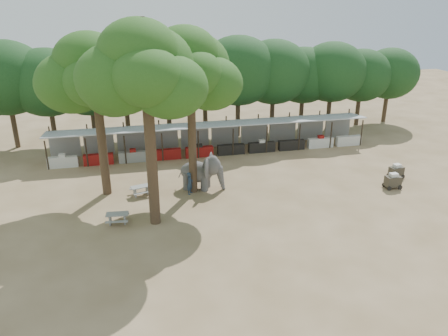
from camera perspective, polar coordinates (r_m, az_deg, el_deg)
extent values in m
plane|color=brown|center=(26.63, 4.50, -7.75)|extent=(100.00, 100.00, 0.00)
cube|color=#A1A2A9|center=(38.26, -1.50, 5.72)|extent=(28.00, 2.99, 0.39)
cylinder|color=#2D2319|center=(37.12, -20.50, 1.68)|extent=(0.12, 0.12, 2.40)
cylinder|color=#2D2319|center=(39.60, -20.10, 3.26)|extent=(0.12, 0.12, 2.80)
cube|color=silver|center=(37.60, -20.31, 0.74)|extent=(2.38, 0.50, 0.90)
cube|color=gray|center=(39.67, -20.03, 2.69)|extent=(2.52, 0.12, 2.00)
cylinder|color=#2D2319|center=(36.81, -16.20, 2.05)|extent=(0.12, 0.12, 2.40)
cylinder|color=#2D2319|center=(39.31, -16.06, 3.62)|extent=(0.12, 0.12, 2.80)
cube|color=maroon|center=(37.30, -16.06, 1.09)|extent=(2.38, 0.50, 0.90)
cube|color=gray|center=(39.38, -16.00, 3.05)|extent=(2.52, 0.12, 2.00)
cylinder|color=#2D2319|center=(36.71, -11.85, 2.41)|extent=(0.12, 0.12, 2.40)
cylinder|color=#2D2319|center=(39.21, -11.98, 3.96)|extent=(0.12, 0.12, 2.80)
cube|color=gray|center=(37.20, -11.77, 1.45)|extent=(2.38, 0.50, 0.90)
cube|color=gray|center=(39.29, -11.93, 3.39)|extent=(2.52, 0.12, 2.00)
cylinder|color=#2D2319|center=(36.82, -7.49, 2.76)|extent=(0.12, 0.12, 2.40)
cylinder|color=#2D2319|center=(39.32, -7.90, 4.28)|extent=(0.12, 0.12, 2.80)
cube|color=maroon|center=(37.31, -7.48, 1.79)|extent=(2.38, 0.50, 0.90)
cube|color=gray|center=(39.39, -7.86, 3.71)|extent=(2.52, 0.12, 2.00)
cylinder|color=#2D2319|center=(37.15, -3.19, 3.09)|extent=(0.12, 0.12, 2.40)
cylinder|color=#2D2319|center=(39.62, -3.86, 4.58)|extent=(0.12, 0.12, 2.80)
cube|color=maroon|center=(37.63, -3.23, 2.12)|extent=(2.38, 0.50, 0.90)
cube|color=gray|center=(39.70, -3.83, 4.01)|extent=(2.52, 0.12, 2.00)
cylinder|color=#2D2319|center=(37.68, 1.02, 3.39)|extent=(0.12, 0.12, 2.40)
cylinder|color=#2D2319|center=(40.12, 0.11, 4.85)|extent=(0.12, 0.12, 2.80)
cube|color=black|center=(38.15, 0.92, 2.44)|extent=(2.38, 0.50, 0.90)
cube|color=gray|center=(40.19, 0.12, 4.29)|extent=(2.52, 0.12, 2.00)
cylinder|color=#2D2319|center=(38.40, 5.09, 3.67)|extent=(0.12, 0.12, 2.40)
cylinder|color=#2D2319|center=(40.80, 3.96, 5.09)|extent=(0.12, 0.12, 2.80)
cube|color=black|center=(38.87, 4.94, 2.73)|extent=(2.38, 0.50, 0.90)
cube|color=gray|center=(40.87, 3.97, 4.54)|extent=(2.52, 0.12, 2.00)
cylinder|color=#2D2319|center=(39.32, 8.99, 3.91)|extent=(0.12, 0.12, 2.40)
cylinder|color=#2D2319|center=(41.66, 7.67, 5.30)|extent=(0.12, 0.12, 2.80)
cube|color=black|center=(39.77, 8.80, 3.00)|extent=(2.38, 0.50, 0.90)
cube|color=gray|center=(41.73, 7.67, 4.76)|extent=(2.52, 0.12, 2.00)
cylinder|color=#2D2319|center=(40.40, 12.70, 4.13)|extent=(0.12, 0.12, 2.40)
cylinder|color=#2D2319|center=(42.69, 11.22, 5.48)|extent=(0.12, 0.12, 2.80)
cube|color=silver|center=(40.85, 12.47, 3.24)|extent=(2.38, 0.50, 0.90)
cube|color=gray|center=(42.76, 11.21, 4.95)|extent=(2.52, 0.12, 2.00)
cylinder|color=#2D2319|center=(41.65, 16.21, 4.32)|extent=(0.12, 0.12, 2.40)
cylinder|color=#2D2319|center=(43.87, 14.60, 5.63)|extent=(0.12, 0.12, 2.80)
cube|color=silver|center=(42.08, 15.95, 3.45)|extent=(2.38, 0.50, 0.90)
cube|color=gray|center=(43.94, 14.58, 5.11)|extent=(2.52, 0.12, 2.00)
cylinder|color=#332316|center=(30.36, -15.81, 4.70)|extent=(0.60, 0.60, 9.20)
cone|color=#332316|center=(29.40, -16.75, 13.29)|extent=(0.57, 0.57, 2.88)
ellipsoid|color=#1B4712|center=(30.03, -19.13, 10.50)|extent=(4.80, 4.80, 3.94)
ellipsoid|color=#1B4712|center=(29.05, -14.04, 9.88)|extent=(4.20, 4.20, 3.44)
ellipsoid|color=#1B4712|center=(30.59, -16.10, 12.17)|extent=(5.20, 5.20, 4.26)
ellipsoid|color=#1B4712|center=(28.28, -16.64, 10.77)|extent=(3.80, 3.80, 3.12)
ellipsoid|color=#1B4712|center=(29.62, -17.32, 13.32)|extent=(4.40, 4.40, 3.61)
cylinder|color=#332316|center=(25.36, -9.60, 3.33)|extent=(0.64, 0.64, 10.40)
cone|color=#332316|center=(24.25, -10.39, 15.06)|extent=(0.61, 0.61, 3.25)
ellipsoid|color=#1B4712|center=(24.75, -13.47, 11.30)|extent=(4.80, 4.80, 3.94)
ellipsoid|color=#1B4712|center=(24.04, -7.09, 10.45)|extent=(4.20, 4.20, 3.44)
ellipsoid|color=#1B4712|center=(25.47, -9.91, 13.22)|extent=(5.20, 5.20, 4.26)
ellipsoid|color=#1B4712|center=(23.14, -10.00, 11.62)|extent=(3.80, 3.80, 3.12)
ellipsoid|color=#1B4712|center=(24.46, -11.11, 14.69)|extent=(4.40, 4.40, 3.61)
cylinder|color=#332316|center=(29.56, -4.23, 5.43)|extent=(0.56, 0.56, 9.60)
cone|color=#332316|center=(28.59, -4.50, 14.70)|extent=(0.53, 0.53, 3.00)
ellipsoid|color=#1B4712|center=(28.93, -7.31, 11.80)|extent=(4.80, 4.80, 3.94)
ellipsoid|color=#1B4712|center=(28.48, -1.78, 10.98)|extent=(4.20, 4.20, 3.44)
ellipsoid|color=#1B4712|center=(29.81, -4.38, 13.37)|extent=(5.20, 5.20, 4.26)
ellipsoid|color=#1B4712|center=(27.48, -4.02, 12.03)|extent=(3.80, 3.80, 3.12)
ellipsoid|color=#1B4712|center=(28.75, -5.17, 14.64)|extent=(4.40, 4.40, 3.61)
cylinder|color=#332316|center=(43.65, -24.96, 4.84)|extent=(0.44, 0.44, 3.74)
ellipsoid|color=black|center=(42.86, -25.73, 9.50)|extent=(6.46, 5.95, 5.61)
cylinder|color=#332316|center=(43.04, -20.63, 5.27)|extent=(0.44, 0.44, 3.74)
ellipsoid|color=black|center=(42.24, -21.29, 10.02)|extent=(6.46, 5.95, 5.61)
cylinder|color=#332316|center=(42.69, -16.20, 5.68)|extent=(0.44, 0.44, 3.74)
ellipsoid|color=black|center=(41.87, -16.72, 10.48)|extent=(6.46, 5.95, 5.61)
cylinder|color=#332316|center=(42.59, -11.71, 6.06)|extent=(0.44, 0.44, 3.74)
ellipsoid|color=black|center=(41.77, -12.09, 10.89)|extent=(6.46, 5.95, 5.61)
cylinder|color=#332316|center=(42.75, -7.22, 6.40)|extent=(0.44, 0.44, 3.74)
ellipsoid|color=black|center=(41.94, -7.46, 11.22)|extent=(6.46, 5.95, 5.61)
cylinder|color=#332316|center=(43.17, -2.79, 6.70)|extent=(0.44, 0.44, 3.74)
ellipsoid|color=black|center=(42.36, -2.89, 11.48)|extent=(6.46, 5.95, 5.61)
cylinder|color=#332316|center=(43.84, 1.53, 6.96)|extent=(0.44, 0.44, 3.74)
ellipsoid|color=black|center=(43.05, 1.58, 11.67)|extent=(6.46, 5.95, 5.61)
cylinder|color=#332316|center=(44.75, 5.71, 7.17)|extent=(0.44, 0.44, 3.74)
ellipsoid|color=black|center=(43.97, 5.89, 11.78)|extent=(6.46, 5.95, 5.61)
cylinder|color=#332316|center=(45.88, 9.70, 7.33)|extent=(0.44, 0.44, 3.74)
ellipsoid|color=black|center=(45.12, 10.00, 11.82)|extent=(6.46, 5.95, 5.61)
cylinder|color=#332316|center=(47.22, 13.49, 7.45)|extent=(0.44, 0.44, 3.74)
ellipsoid|color=black|center=(46.49, 13.89, 11.81)|extent=(6.46, 5.95, 5.61)
cylinder|color=#332316|center=(48.76, 17.05, 7.54)|extent=(0.44, 0.44, 3.74)
ellipsoid|color=black|center=(48.05, 17.54, 11.76)|extent=(6.46, 5.95, 5.61)
cylinder|color=#332316|center=(50.46, 20.39, 7.59)|extent=(0.44, 0.44, 3.74)
ellipsoid|color=black|center=(49.78, 20.94, 11.66)|extent=(6.46, 5.95, 5.61)
ellipsoid|color=#464444|center=(31.32, -3.60, -0.50)|extent=(2.72, 2.19, 1.53)
cylinder|color=#464444|center=(31.38, -4.89, -1.67)|extent=(0.72, 0.72, 1.29)
cylinder|color=#464444|center=(32.03, -4.55, -1.16)|extent=(0.72, 0.72, 1.29)
cylinder|color=#464444|center=(31.09, -2.57, -1.85)|extent=(0.72, 0.72, 1.29)
cylinder|color=#464444|center=(31.74, -2.28, -1.33)|extent=(0.72, 0.72, 1.29)
ellipsoid|color=#464444|center=(30.88, -1.60, 0.29)|extent=(1.62, 1.48, 1.42)
ellipsoid|color=#464444|center=(30.28, -2.27, -0.09)|extent=(0.65, 1.16, 1.45)
ellipsoid|color=#464444|center=(31.54, -1.73, 0.83)|extent=(0.65, 1.16, 1.45)
cone|color=#464444|center=(31.13, -0.34, -1.47)|extent=(0.76, 0.76, 1.60)
imported|color=#26384C|center=(30.56, -4.48, -1.99)|extent=(0.62, 0.70, 1.61)
cube|color=gray|center=(27.48, -13.79, -5.85)|extent=(1.39, 0.75, 0.05)
cube|color=gray|center=(27.69, -14.65, -6.49)|extent=(0.14, 0.54, 0.62)
cube|color=gray|center=(27.58, -12.81, -6.43)|extent=(0.14, 0.54, 0.62)
cube|color=gray|center=(27.17, -13.85, -6.83)|extent=(1.35, 0.36, 0.04)
cube|color=gray|center=(28.03, -13.64, -5.88)|extent=(1.35, 0.36, 0.04)
cube|color=gray|center=(30.89, -10.82, -2.38)|extent=(1.47, 0.96, 0.05)
cube|color=gray|center=(30.92, -11.57, -3.10)|extent=(0.23, 0.55, 0.63)
cube|color=gray|center=(31.14, -9.98, -2.79)|extent=(0.23, 0.55, 0.63)
cube|color=gray|center=(30.57, -10.50, -3.19)|extent=(1.36, 0.57, 0.05)
cube|color=gray|center=(31.44, -11.05, -2.50)|extent=(1.36, 0.57, 0.05)
cube|color=#322B22|center=(33.73, 21.19, -1.62)|extent=(1.08, 0.66, 0.75)
cylinder|color=black|center=(33.38, 20.79, -2.52)|extent=(0.32, 0.07, 0.32)
cylinder|color=black|center=(33.84, 22.03, -2.37)|extent=(0.32, 0.07, 0.32)
cylinder|color=black|center=(33.92, 20.18, -2.04)|extent=(0.32, 0.07, 0.32)
cylinder|color=black|center=(34.37, 21.40, -1.90)|extent=(0.32, 0.07, 0.32)
cube|color=silver|center=(33.56, 21.30, -0.86)|extent=(0.54, 0.44, 0.27)
cube|color=#322B22|center=(35.71, 21.57, -0.43)|extent=(1.13, 0.79, 0.73)
cylinder|color=black|center=(35.34, 21.37, -1.27)|extent=(0.32, 0.11, 0.31)
cylinder|color=black|center=(35.89, 22.35, -1.06)|extent=(0.32, 0.11, 0.31)
cylinder|color=black|center=(35.79, 20.64, -0.87)|extent=(0.32, 0.11, 0.31)
cylinder|color=black|center=(36.34, 21.61, -0.67)|extent=(0.32, 0.11, 0.31)
cube|color=silver|center=(35.55, 21.68, 0.27)|extent=(0.58, 0.50, 0.26)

